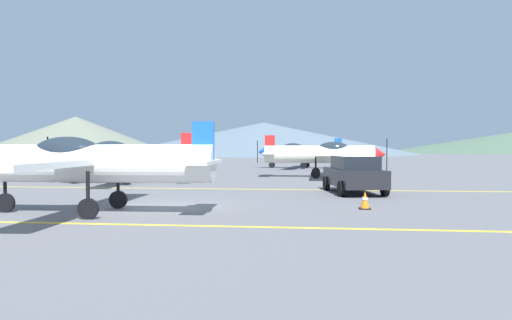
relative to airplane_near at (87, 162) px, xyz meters
The scene contains 11 objects.
ground_plane 2.87m from the airplane_near, 35.42° to the left, with size 400.00×400.00×0.00m, color slate.
apron_line_near 3.15m from the airplane_near, 44.15° to the right, with size 80.00×0.16×0.01m, color yellow.
apron_line_far 8.98m from the airplane_near, 77.19° to the left, with size 80.00×0.16×0.01m, color yellow.
airplane_near is the anchor object (origin of this frame).
airplane_mid 11.88m from the airplane_near, 107.25° to the left, with size 8.12×9.31×2.78m.
airplane_far 19.43m from the airplane_near, 66.86° to the left, with size 8.03×9.26×2.78m.
airplane_back 31.47m from the airplane_near, 79.44° to the left, with size 8.12×9.31×2.78m.
car_sedan 11.33m from the airplane_near, 40.13° to the left, with size 2.62×4.55×1.62m.
traffic_cone_front 8.82m from the airplane_near, 12.66° to the left, with size 0.36×0.36×0.59m.
hill_left 157.03m from the airplane_near, 117.23° to the left, with size 62.07×62.07×12.10m, color slate.
hill_centerleft 112.95m from the airplane_near, 92.87° to the left, with size 80.39×80.39×8.39m, color slate.
Camera 1 is at (4.77, -15.23, 2.04)m, focal length 33.52 mm.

